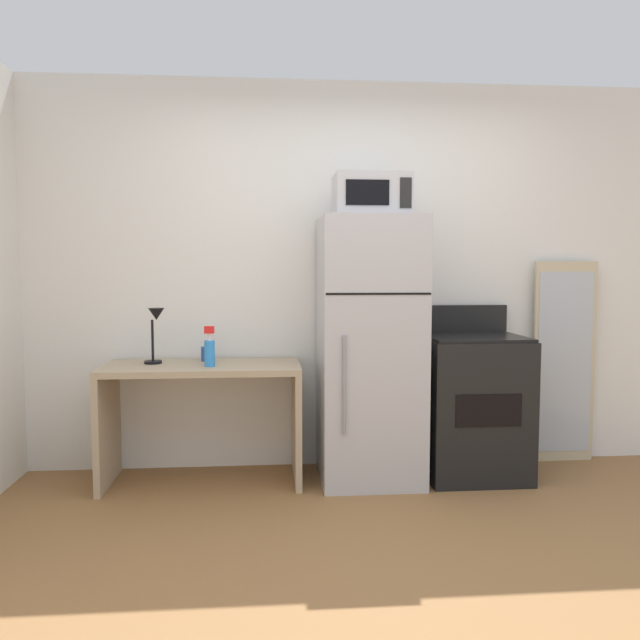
# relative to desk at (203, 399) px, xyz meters

# --- Properties ---
(ground_plane) EXTENTS (12.00, 12.00, 0.00)m
(ground_plane) POSITION_rel_desk_xyz_m (0.96, -1.35, -0.53)
(ground_plane) COLOR olive
(wall_back_white) EXTENTS (5.00, 0.10, 2.60)m
(wall_back_white) POSITION_rel_desk_xyz_m (0.96, 0.35, 0.77)
(wall_back_white) COLOR white
(wall_back_white) RESTS_ON ground
(desk) EXTENTS (1.23, 0.56, 0.75)m
(desk) POSITION_rel_desk_xyz_m (0.00, 0.00, 0.00)
(desk) COLOR tan
(desk) RESTS_ON ground
(desk_lamp) EXTENTS (0.14, 0.12, 0.35)m
(desk_lamp) POSITION_rel_desk_xyz_m (-0.29, 0.05, 0.46)
(desk_lamp) COLOR black
(desk_lamp) RESTS_ON desk
(coffee_mug) EXTENTS (0.08, 0.08, 0.09)m
(coffee_mug) POSITION_rel_desk_xyz_m (0.02, 0.14, 0.27)
(coffee_mug) COLOR #264C99
(coffee_mug) RESTS_ON desk
(spray_bottle) EXTENTS (0.06, 0.06, 0.25)m
(spray_bottle) POSITION_rel_desk_xyz_m (0.06, -0.09, 0.32)
(spray_bottle) COLOR #2D8CEA
(spray_bottle) RESTS_ON desk
(refrigerator) EXTENTS (0.63, 0.65, 1.67)m
(refrigerator) POSITION_rel_desk_xyz_m (1.06, -0.03, 0.31)
(refrigerator) COLOR #B7B7BC
(refrigerator) RESTS_ON ground
(microwave) EXTENTS (0.46, 0.35, 0.26)m
(microwave) POSITION_rel_desk_xyz_m (1.06, -0.05, 1.27)
(microwave) COLOR #B7B7BC
(microwave) RESTS_ON refrigerator
(oven_range) EXTENTS (0.64, 0.61, 1.10)m
(oven_range) POSITION_rel_desk_xyz_m (1.74, -0.02, -0.06)
(oven_range) COLOR black
(oven_range) RESTS_ON ground
(leaning_mirror) EXTENTS (0.44, 0.03, 1.40)m
(leaning_mirror) POSITION_rel_desk_xyz_m (2.47, 0.24, 0.17)
(leaning_mirror) COLOR #C6B793
(leaning_mirror) RESTS_ON ground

